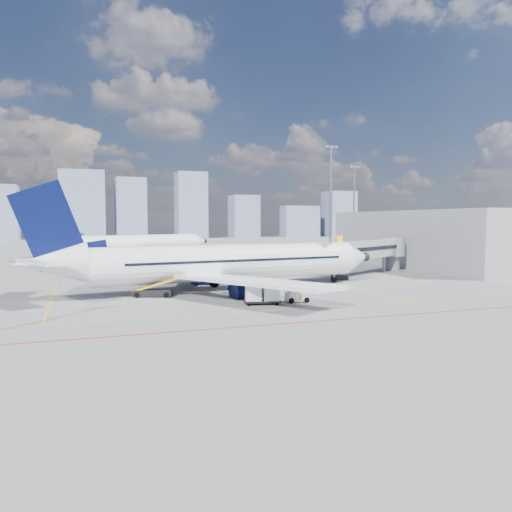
# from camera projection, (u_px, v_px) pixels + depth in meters

# --- Properties ---
(ground) EXTENTS (420.00, 420.00, 0.00)m
(ground) POSITION_uv_depth(u_px,v_px,m) (256.00, 300.00, 51.65)
(ground) COLOR gray
(ground) RESTS_ON ground
(apron_markings) EXTENTS (90.00, 35.12, 0.01)m
(apron_markings) POSITION_uv_depth(u_px,v_px,m) (264.00, 306.00, 47.79)
(apron_markings) COLOR yellow
(apron_markings) RESTS_ON ground
(jet_bridge) EXTENTS (23.55, 15.78, 6.30)m
(jet_bridge) POSITION_uv_depth(u_px,v_px,m) (365.00, 251.00, 75.17)
(jet_bridge) COLOR #94979C
(jet_bridge) RESTS_ON ground
(terminal_block) EXTENTS (10.00, 42.00, 10.00)m
(terminal_block) POSITION_uv_depth(u_px,v_px,m) (417.00, 239.00, 89.14)
(terminal_block) COLOR #94979C
(terminal_block) RESTS_ON ground
(floodlight_mast_ne) EXTENTS (3.20, 0.61, 25.45)m
(floodlight_mast_ne) POSITION_uv_depth(u_px,v_px,m) (331.00, 198.00, 115.13)
(floodlight_mast_ne) COLOR slate
(floodlight_mast_ne) RESTS_ON ground
(floodlight_mast_far) EXTENTS (3.20, 0.61, 25.45)m
(floodlight_mast_far) POSITION_uv_depth(u_px,v_px,m) (354.00, 204.00, 157.07)
(floodlight_mast_far) COLOR slate
(floodlight_mast_far) RESTS_ON ground
(distant_skyline) EXTENTS (252.68, 14.74, 31.59)m
(distant_skyline) POSITION_uv_depth(u_px,v_px,m) (144.00, 213.00, 233.32)
(distant_skyline) COLOR #7781A4
(distant_skyline) RESTS_ON ground
(main_aircraft) EXTENTS (44.19, 38.42, 12.93)m
(main_aircraft) POSITION_uv_depth(u_px,v_px,m) (216.00, 263.00, 58.50)
(main_aircraft) COLOR white
(main_aircraft) RESTS_ON ground
(second_aircraft) EXTENTS (37.29, 31.71, 11.25)m
(second_aircraft) POSITION_uv_depth(u_px,v_px,m) (132.00, 244.00, 109.75)
(second_aircraft) COLOR white
(second_aircraft) RESTS_ON ground
(baggage_tug) EXTENTS (2.35, 1.54, 1.56)m
(baggage_tug) POSITION_uv_depth(u_px,v_px,m) (296.00, 295.00, 50.18)
(baggage_tug) COLOR white
(baggage_tug) RESTS_ON ground
(cargo_dolly) EXTENTS (3.85, 2.42, 1.96)m
(cargo_dolly) POSITION_uv_depth(u_px,v_px,m) (262.00, 294.00, 48.84)
(cargo_dolly) COLOR black
(cargo_dolly) RESTS_ON ground
(belt_loader) EXTENTS (5.92, 3.08, 2.39)m
(belt_loader) POSITION_uv_depth(u_px,v_px,m) (154.00, 291.00, 53.88)
(belt_loader) COLOR black
(belt_loader) RESTS_ON ground
(ramp_worker) EXTENTS (0.49, 0.64, 1.58)m
(ramp_worker) POSITION_uv_depth(u_px,v_px,m) (300.00, 295.00, 49.81)
(ramp_worker) COLOR yellow
(ramp_worker) RESTS_ON ground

